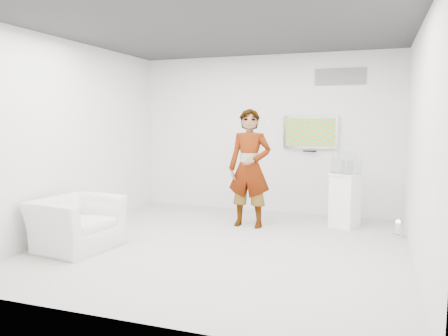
# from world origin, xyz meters

# --- Properties ---
(room) EXTENTS (5.01, 5.01, 3.00)m
(room) POSITION_xyz_m (0.00, 0.00, 1.50)
(room) COLOR beige
(room) RESTS_ON ground
(tv) EXTENTS (1.00, 0.08, 0.60)m
(tv) POSITION_xyz_m (0.85, 2.45, 1.55)
(tv) COLOR #B8B8BD
(tv) RESTS_ON room
(logo_decal) EXTENTS (0.90, 0.02, 0.30)m
(logo_decal) POSITION_xyz_m (1.35, 2.49, 2.55)
(logo_decal) COLOR slate
(logo_decal) RESTS_ON room
(person) EXTENTS (0.72, 0.47, 1.96)m
(person) POSITION_xyz_m (0.03, 1.20, 0.98)
(person) COLOR silver
(person) RESTS_ON room
(armchair) EXTENTS (1.09, 1.21, 0.71)m
(armchair) POSITION_xyz_m (-1.90, -0.80, 0.35)
(armchair) COLOR silver
(armchair) RESTS_ON room
(pedestal) EXTENTS (0.57, 0.57, 0.90)m
(pedestal) POSITION_xyz_m (1.55, 1.67, 0.45)
(pedestal) COLOR white
(pedestal) RESTS_ON room
(floor_uplight) EXTENTS (0.17, 0.17, 0.26)m
(floor_uplight) POSITION_xyz_m (2.36, 1.26, 0.13)
(floor_uplight) COLOR silver
(floor_uplight) RESTS_ON room
(vitrine) EXTENTS (0.48, 0.48, 0.34)m
(vitrine) POSITION_xyz_m (1.55, 1.67, 1.07)
(vitrine) COLOR white
(vitrine) RESTS_ON pedestal
(console) EXTENTS (0.14, 0.16, 0.22)m
(console) POSITION_xyz_m (1.55, 1.67, 1.01)
(console) COLOR white
(console) RESTS_ON pedestal
(wii_remote) EXTENTS (0.07, 0.14, 0.03)m
(wii_remote) POSITION_xyz_m (0.28, 1.35, 1.77)
(wii_remote) COLOR white
(wii_remote) RESTS_ON person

